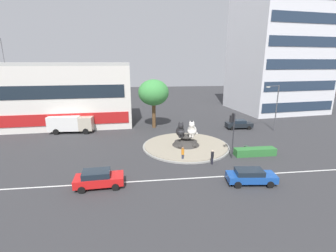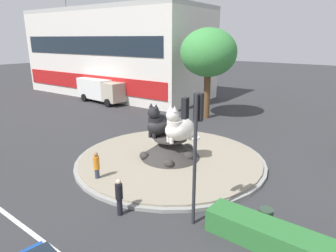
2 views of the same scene
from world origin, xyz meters
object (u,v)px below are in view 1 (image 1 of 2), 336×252
Objects in this scene: traffic_light_mast at (233,126)px; delivery_box_truck at (71,123)px; sedan_on_far_lane at (251,176)px; streetlight_arm at (275,105)px; office_tower at (279,44)px; cat_statue_black at (180,131)px; shophouse_block at (59,95)px; pedestrian_orange_shirt at (183,153)px; hatchback_near_shophouse at (239,124)px; broadleaf_tree_behind_island at (154,93)px; pedestrian_black_shirt at (212,157)px; parked_car_right at (99,178)px; cat_statue_white at (192,130)px; litter_bin at (246,149)px.

traffic_light_mast is 25.45m from delivery_box_truck.
delivery_box_truck reaches higher than sedan_on_far_lane.
office_tower is at bearing -133.82° from streetlight_arm.
office_tower is at bearing 21.80° from delivery_box_truck.
cat_statue_black is 7.03m from traffic_light_mast.
office_tower is at bearing 7.79° from shophouse_block.
pedestrian_orange_shirt reaches higher than hatchback_near_shophouse.
office_tower is 46.60m from delivery_box_truck.
cat_statue_black reaches higher than delivery_box_truck.
cat_statue_black is 17.75m from streetlight_arm.
office_tower reaches higher than streetlight_arm.
broadleaf_tree_behind_island reaches higher than pedestrian_black_shirt.
streetlight_arm reaches higher than pedestrian_black_shirt.
parked_car_right is 19.75m from delivery_box_truck.
office_tower reaches higher than hatchback_near_shophouse.
broadleaf_tree_behind_island is at bearing 9.53° from delivery_box_truck.
cat_statue_black reaches higher than pedestrian_orange_shirt.
traffic_light_mast is 0.72× the size of streetlight_arm.
cat_statue_white is 5.08m from pedestrian_orange_shirt.
office_tower reaches higher than cat_statue_black.
sedan_on_far_lane is at bearing -70.00° from broadleaf_tree_behind_island.
cat_statue_white is at bearing 32.46° from traffic_light_mast.
cat_statue_white is 12.92m from hatchback_near_shophouse.
sedan_on_far_lane is at bearing 166.15° from traffic_light_mast.
office_tower is 32.83m from broadleaf_tree_behind_island.
cat_statue_white is 0.07× the size of office_tower.
office_tower reaches higher than sedan_on_far_lane.
pedestrian_orange_shirt is 0.24× the size of delivery_box_truck.
cat_statue_white is 1.31× the size of pedestrian_black_shirt.
pedestrian_orange_shirt reaches higher than litter_bin.
traffic_light_mast is 6.57m from pedestrian_orange_shirt.
traffic_light_mast is 1.21× the size of parked_car_right.
streetlight_arm is (19.36, -4.46, -1.66)m from broadleaf_tree_behind_island.
pedestrian_black_shirt reaches higher than sedan_on_far_lane.
traffic_light_mast is at bearing -28.23° from delivery_box_truck.
office_tower is 6.70× the size of hatchback_near_shophouse.
office_tower reaches higher than broadleaf_tree_behind_island.
streetlight_arm is 4.35× the size of pedestrian_orange_shirt.
traffic_light_mast reaches higher than sedan_on_far_lane.
delivery_box_truck is (-7.03, 18.44, 0.70)m from parked_car_right.
streetlight_arm is 30.18m from parked_car_right.
cat_statue_white reaches higher than sedan_on_far_lane.
cat_statue_black is 0.07× the size of office_tower.
traffic_light_mast is at bearing 91.70° from sedan_on_far_lane.
pedestrian_black_shirt is (-13.98, -11.78, -3.47)m from streetlight_arm.
pedestrian_orange_shirt is at bearing 26.37° from parked_car_right.
streetlight_arm reaches higher than pedestrian_orange_shirt.
cat_statue_black is 2.38× the size of litter_bin.
broadleaf_tree_behind_island is at bearing 172.25° from hatchback_near_shophouse.
hatchback_near_shophouse is (-5.06, 2.02, -3.56)m from streetlight_arm.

